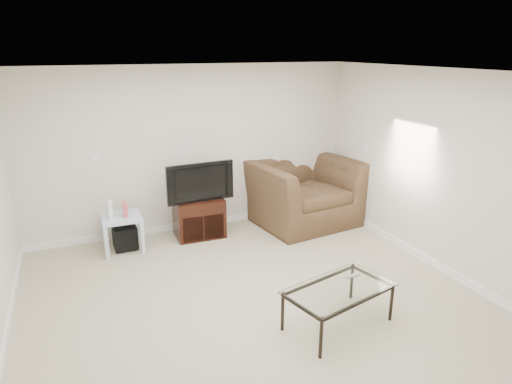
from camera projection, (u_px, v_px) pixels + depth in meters
name	position (u px, v px, depth m)	size (l,w,h in m)	color
floor	(256.00, 305.00, 5.06)	(5.00, 5.00, 0.00)	tan
ceiling	(256.00, 73.00, 4.30)	(5.00, 5.00, 0.00)	white
wall_back	(192.00, 150.00, 6.88)	(5.00, 0.02, 2.50)	silver
wall_right	(444.00, 173.00, 5.59)	(0.02, 5.00, 2.50)	silver
plate_back	(95.00, 158.00, 6.35)	(0.12, 0.02, 0.12)	white
plate_right_switch	(365.00, 148.00, 6.99)	(0.02, 0.09, 0.13)	white
plate_right_outlet	(373.00, 212.00, 7.02)	(0.02, 0.08, 0.12)	white
tv_stand	(199.00, 217.00, 6.82)	(0.71, 0.49, 0.59)	black
dvd_player	(199.00, 206.00, 6.72)	(0.36, 0.26, 0.05)	black
television	(198.00, 181.00, 6.61)	(0.93, 0.19, 0.57)	black
side_table	(122.00, 233.00, 6.36)	(0.53, 0.53, 0.51)	silver
subwoofer	(125.00, 237.00, 6.41)	(0.32, 0.32, 0.32)	black
game_console	(111.00, 210.00, 6.18)	(0.05, 0.17, 0.23)	white
game_case	(125.00, 209.00, 6.26)	(0.05, 0.15, 0.20)	#CC4C4C
recliner	(303.00, 181.00, 7.26)	(1.57, 1.02, 1.37)	#4A3520
coffee_table	(338.00, 307.00, 4.63)	(1.09, 0.62, 0.43)	black
remote	(352.00, 276.00, 4.78)	(0.17, 0.05, 0.02)	#B2B2B7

